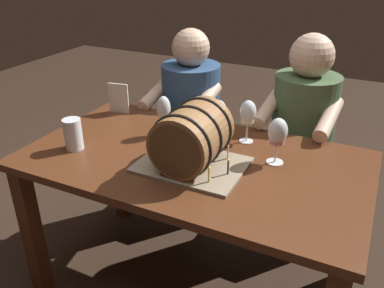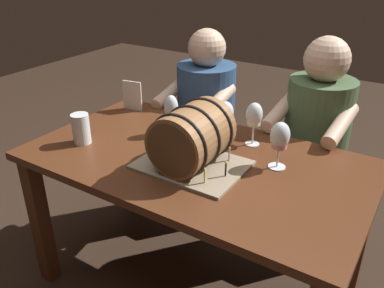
{
  "view_description": "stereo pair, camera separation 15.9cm",
  "coord_description": "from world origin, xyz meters",
  "px_view_note": "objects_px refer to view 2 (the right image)",
  "views": [
    {
      "loc": [
        0.65,
        -1.35,
        1.54
      ],
      "look_at": [
        0.03,
        -0.07,
        0.83
      ],
      "focal_mm": 37.67,
      "sensor_mm": 36.0,
      "label": 1
    },
    {
      "loc": [
        0.79,
        -1.27,
        1.54
      ],
      "look_at": [
        0.03,
        -0.07,
        0.83
      ],
      "focal_mm": 37.67,
      "sensor_mm": 36.0,
      "label": 2
    }
  ],
  "objects_px": {
    "barrel_cake": "(192,139)",
    "wine_glass_red": "(225,114)",
    "wine_glass_white": "(254,116)",
    "menu_card": "(132,96)",
    "beer_pint": "(81,130)",
    "wine_glass_empty": "(171,108)",
    "wine_glass_rose": "(280,138)",
    "person_seated_right": "(312,157)",
    "dining_table": "(195,179)",
    "person_seated_left": "(205,131)"
  },
  "relations": [
    {
      "from": "wine_glass_white",
      "to": "beer_pint",
      "type": "bearing_deg",
      "value": -148.74
    },
    {
      "from": "wine_glass_rose",
      "to": "person_seated_right",
      "type": "xyz_separation_m",
      "value": [
        0.0,
        0.53,
        -0.33
      ]
    },
    {
      "from": "wine_glass_rose",
      "to": "beer_pint",
      "type": "relative_size",
      "value": 1.43
    },
    {
      "from": "dining_table",
      "to": "wine_glass_white",
      "type": "relative_size",
      "value": 7.25
    },
    {
      "from": "dining_table",
      "to": "barrel_cake",
      "type": "height_order",
      "value": "barrel_cake"
    },
    {
      "from": "wine_glass_rose",
      "to": "wine_glass_red",
      "type": "bearing_deg",
      "value": 157.35
    },
    {
      "from": "dining_table",
      "to": "person_seated_left",
      "type": "distance_m",
      "value": 0.72
    },
    {
      "from": "dining_table",
      "to": "person_seated_right",
      "type": "bearing_deg",
      "value": 62.88
    },
    {
      "from": "barrel_cake",
      "to": "menu_card",
      "type": "distance_m",
      "value": 0.7
    },
    {
      "from": "beer_pint",
      "to": "person_seated_right",
      "type": "height_order",
      "value": "person_seated_right"
    },
    {
      "from": "wine_glass_empty",
      "to": "wine_glass_red",
      "type": "distance_m",
      "value": 0.25
    },
    {
      "from": "wine_glass_empty",
      "to": "wine_glass_rose",
      "type": "height_order",
      "value": "wine_glass_rose"
    },
    {
      "from": "dining_table",
      "to": "beer_pint",
      "type": "distance_m",
      "value": 0.56
    },
    {
      "from": "wine_glass_empty",
      "to": "person_seated_left",
      "type": "height_order",
      "value": "person_seated_left"
    },
    {
      "from": "barrel_cake",
      "to": "wine_glass_red",
      "type": "xyz_separation_m",
      "value": [
        -0.01,
        0.31,
        -0.0
      ]
    },
    {
      "from": "dining_table",
      "to": "wine_glass_red",
      "type": "height_order",
      "value": "wine_glass_red"
    },
    {
      "from": "person_seated_left",
      "to": "person_seated_right",
      "type": "distance_m",
      "value": 0.65
    },
    {
      "from": "wine_glass_white",
      "to": "menu_card",
      "type": "bearing_deg",
      "value": 176.88
    },
    {
      "from": "wine_glass_rose",
      "to": "wine_glass_white",
      "type": "bearing_deg",
      "value": 141.47
    },
    {
      "from": "wine_glass_white",
      "to": "wine_glass_rose",
      "type": "relative_size",
      "value": 1.01
    },
    {
      "from": "wine_glass_white",
      "to": "wine_glass_empty",
      "type": "distance_m",
      "value": 0.39
    },
    {
      "from": "wine_glass_white",
      "to": "person_seated_right",
      "type": "height_order",
      "value": "person_seated_right"
    },
    {
      "from": "beer_pint",
      "to": "person_seated_left",
      "type": "height_order",
      "value": "person_seated_left"
    },
    {
      "from": "wine_glass_red",
      "to": "person_seated_right",
      "type": "height_order",
      "value": "person_seated_right"
    },
    {
      "from": "wine_glass_empty",
      "to": "menu_card",
      "type": "relative_size",
      "value": 1.19
    },
    {
      "from": "dining_table",
      "to": "person_seated_right",
      "type": "xyz_separation_m",
      "value": [
        0.33,
        0.64,
        -0.09
      ]
    },
    {
      "from": "wine_glass_rose",
      "to": "menu_card",
      "type": "height_order",
      "value": "wine_glass_rose"
    },
    {
      "from": "barrel_cake",
      "to": "person_seated_right",
      "type": "height_order",
      "value": "person_seated_right"
    },
    {
      "from": "wine_glass_empty",
      "to": "menu_card",
      "type": "bearing_deg",
      "value": 158.65
    },
    {
      "from": "beer_pint",
      "to": "person_seated_right",
      "type": "distance_m",
      "value": 1.18
    },
    {
      "from": "barrel_cake",
      "to": "person_seated_left",
      "type": "distance_m",
      "value": 0.86
    },
    {
      "from": "wine_glass_empty",
      "to": "wine_glass_red",
      "type": "xyz_separation_m",
      "value": [
        0.24,
        0.09,
        -0.01
      ]
    },
    {
      "from": "wine_glass_empty",
      "to": "menu_card",
      "type": "height_order",
      "value": "wine_glass_empty"
    },
    {
      "from": "wine_glass_white",
      "to": "person_seated_left",
      "type": "height_order",
      "value": "person_seated_left"
    },
    {
      "from": "barrel_cake",
      "to": "wine_glass_red",
      "type": "relative_size",
      "value": 2.35
    },
    {
      "from": "dining_table",
      "to": "barrel_cake",
      "type": "xyz_separation_m",
      "value": [
        0.03,
        -0.07,
        0.23
      ]
    },
    {
      "from": "dining_table",
      "to": "wine_glass_red",
      "type": "distance_m",
      "value": 0.33
    },
    {
      "from": "barrel_cake",
      "to": "person_seated_right",
      "type": "bearing_deg",
      "value": 67.19
    },
    {
      "from": "wine_glass_empty",
      "to": "person_seated_right",
      "type": "distance_m",
      "value": 0.81
    },
    {
      "from": "beer_pint",
      "to": "wine_glass_rose",
      "type": "bearing_deg",
      "value": 17.53
    },
    {
      "from": "person_seated_right",
      "to": "menu_card",
      "type": "bearing_deg",
      "value": -158.44
    },
    {
      "from": "menu_card",
      "to": "person_seated_left",
      "type": "distance_m",
      "value": 0.52
    },
    {
      "from": "wine_glass_empty",
      "to": "person_seated_left",
      "type": "relative_size",
      "value": 0.17
    },
    {
      "from": "wine_glass_rose",
      "to": "dining_table",
      "type": "bearing_deg",
      "value": -161.93
    },
    {
      "from": "beer_pint",
      "to": "menu_card",
      "type": "bearing_deg",
      "value": 99.04
    },
    {
      "from": "dining_table",
      "to": "wine_glass_rose",
      "type": "bearing_deg",
      "value": 18.07
    },
    {
      "from": "dining_table",
      "to": "person_seated_right",
      "type": "distance_m",
      "value": 0.72
    },
    {
      "from": "wine_glass_white",
      "to": "person_seated_left",
      "type": "distance_m",
      "value": 0.71
    },
    {
      "from": "person_seated_left",
      "to": "wine_glass_rose",
      "type": "bearing_deg",
      "value": -39.34
    },
    {
      "from": "dining_table",
      "to": "beer_pint",
      "type": "relative_size",
      "value": 10.4
    }
  ]
}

